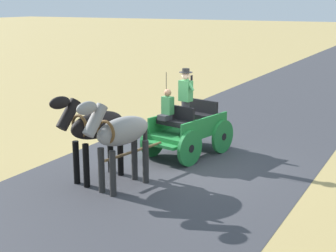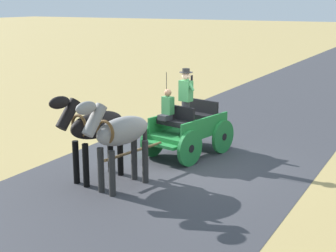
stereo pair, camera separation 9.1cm
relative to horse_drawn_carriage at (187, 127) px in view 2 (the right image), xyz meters
The scene contains 5 objects.
ground_plane 1.15m from the horse_drawn_carriage, 113.32° to the left, with size 200.00×200.00×0.00m, color tan.
road_surface 1.14m from the horse_drawn_carriage, 113.32° to the left, with size 6.64×160.00×0.01m, color #38383D.
horse_drawn_carriage is the anchor object (origin of this frame).
horse_near_side 3.10m from the horse_drawn_carriage, 86.61° to the left, with size 0.85×2.15×2.21m.
horse_off_side 3.10m from the horse_drawn_carriage, 70.42° to the left, with size 0.89×2.15×2.21m.
Camera 2 is at (-5.71, 11.32, 4.23)m, focal length 53.22 mm.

